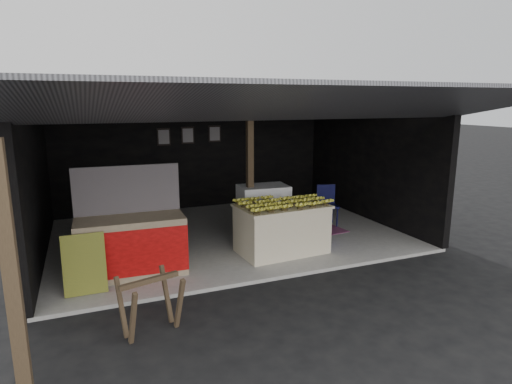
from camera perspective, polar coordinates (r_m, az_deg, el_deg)
name	(u,v)px	position (r m, az deg, el deg)	size (l,w,h in m)	color
ground	(276,280)	(6.90, 2.72, -11.70)	(80.00, 80.00, 0.00)	black
concrete_slab	(226,234)	(9.07, -3.96, -5.60)	(7.00, 5.00, 0.06)	gray
shophouse	(220,134)	(8.97, -4.78, 7.69)	(7.40, 7.29, 3.02)	black
banana_table	(282,228)	(7.81, 3.45, -4.88)	(1.66, 1.09, 0.88)	silver
banana_pile	(282,200)	(7.68, 3.50, -1.11)	(1.48, 0.89, 0.17)	yellow
white_crate	(263,212)	(8.59, 0.99, -2.65)	(1.01, 0.72, 1.07)	white
neighbor_stall	(132,243)	(7.10, -16.26, -6.55)	(1.69, 0.81, 1.71)	#998466
green_signboard	(84,264)	(6.64, -21.91, -8.94)	(0.58, 0.04, 0.88)	black
sawhorse	(150,299)	(5.43, -13.91, -13.66)	(0.79, 0.78, 0.72)	#4A3825
water_barrel	(321,232)	(8.44, 8.64, -5.26)	(0.30, 0.30, 0.45)	#120D98
plastic_chair	(327,201)	(9.66, 9.42, -1.24)	(0.51, 0.51, 0.89)	#0A0B38
magenta_rug	(307,231)	(9.22, 6.84, -5.13)	(1.50, 1.00, 0.01)	#72194E
picture_frames	(189,135)	(10.94, -8.92, 7.48)	(1.62, 0.04, 0.46)	black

